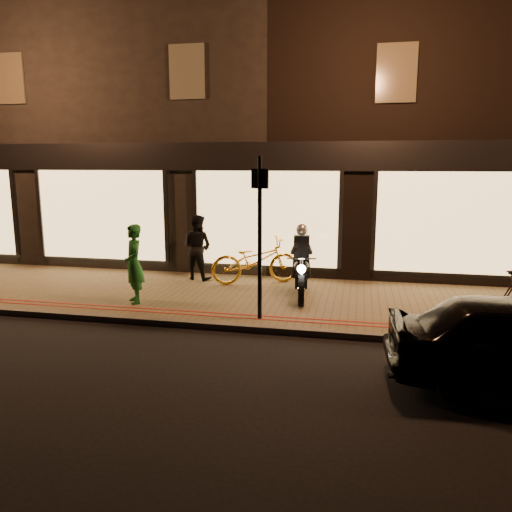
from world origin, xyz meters
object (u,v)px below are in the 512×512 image
(sign_post, at_px, (260,230))
(person_green, at_px, (134,264))
(bicycle_gold, at_px, (255,261))
(motorcycle, at_px, (301,269))

(sign_post, distance_m, person_green, 2.94)
(bicycle_gold, relative_size, person_green, 1.30)
(person_green, bearing_deg, bicycle_gold, 98.30)
(sign_post, height_order, bicycle_gold, sign_post)
(person_green, bearing_deg, motorcycle, 72.03)
(motorcycle, distance_m, bicycle_gold, 1.57)
(sign_post, distance_m, bicycle_gold, 3.00)
(motorcycle, xyz_separation_m, sign_post, (-0.57, -1.72, 1.06))
(bicycle_gold, bearing_deg, person_green, 111.53)
(bicycle_gold, bearing_deg, motorcycle, -153.00)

